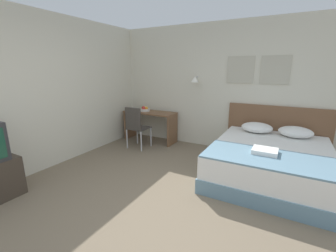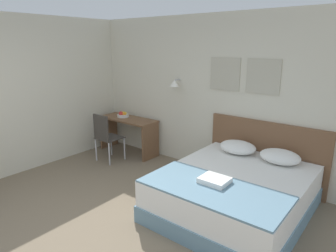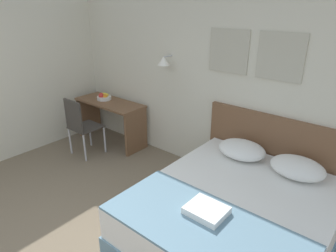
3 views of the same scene
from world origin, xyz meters
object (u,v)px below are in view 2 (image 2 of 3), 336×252
pillow_right (280,157)px  fruit_bowl (123,115)px  desk (128,128)px  pillow_left (238,147)px  bed (234,193)px  desk_chair (105,134)px  folded_towel_near_foot (215,180)px  headboard (265,154)px  throw_blanket (213,189)px

pillow_right → fruit_bowl: bearing=179.2°
desk → fruit_bowl: fruit_bowl is taller
pillow_left → bed: bearing=-66.0°
desk → desk_chair: (0.04, -0.63, 0.03)m
folded_towel_near_foot → headboard: bearing=87.8°
pillow_left → pillow_right: size_ratio=1.00×
throw_blanket → desk: desk is taller
bed → fruit_bowl: (-2.90, 0.76, 0.49)m
headboard → throw_blanket: headboard is taller
headboard → bed: bearing=-90.0°
desk → folded_towel_near_foot: bearing=-23.8°
throw_blanket → pillow_left: bearing=103.9°
bed → fruit_bowl: size_ratio=8.02×
desk_chair → desk: bearing=93.7°
pillow_right → throw_blanket: 1.34m
pillow_right → pillow_left: bearing=180.0°
pillow_right → desk_chair: 3.08m
bed → desk_chair: desk_chair is taller
bed → throw_blanket: bearing=-90.0°
pillow_left → desk: bearing=179.3°
pillow_right → folded_towel_near_foot: size_ratio=1.68×
headboard → throw_blanket: (0.00, -1.60, 0.05)m
desk_chair → pillow_left: bearing=14.1°
headboard → folded_towel_near_foot: headboard is taller
bed → headboard: 1.05m
folded_towel_near_foot → fruit_bowl: fruit_bowl is taller
pillow_left → throw_blanket: 1.34m
headboard → folded_towel_near_foot: (-0.06, -1.46, 0.09)m
headboard → desk_chair: 2.85m
throw_blanket → desk_chair: bearing=165.5°
pillow_left → pillow_right: same height
bed → folded_towel_near_foot: 0.55m
throw_blanket → bed: bearing=90.0°
headboard → fruit_bowl: (-2.90, -0.26, 0.25)m
throw_blanket → desk_chair: desk_chair is taller
fruit_bowl → headboard: bearing=5.2°
folded_towel_near_foot → throw_blanket: bearing=-68.2°
throw_blanket → fruit_bowl: bearing=155.2°
headboard → pillow_right: bearing=-43.6°
desk → fruit_bowl: bearing=174.5°
pillow_left → folded_towel_near_foot: pillow_left is taller
throw_blanket → fruit_bowl: size_ratio=6.75×
pillow_left → folded_towel_near_foot: (0.26, -1.16, -0.04)m
pillow_left → pillow_right: bearing=0.0°
fruit_bowl → desk: bearing=-5.5°
bed → desk: size_ratio=1.59×
fruit_bowl → pillow_right: bearing=-0.8°
desk_chair → folded_towel_near_foot: bearing=-11.9°
pillow_right → throw_blanket: pillow_right is taller
desk → pillow_right: bearing=-0.5°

